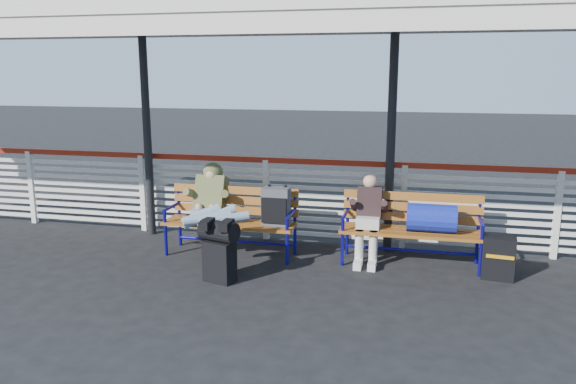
% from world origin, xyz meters
% --- Properties ---
extents(ground, '(60.00, 60.00, 0.00)m').
position_xyz_m(ground, '(0.00, 0.00, 0.00)').
color(ground, black).
rests_on(ground, ground).
extents(fence, '(12.08, 0.08, 1.24)m').
position_xyz_m(fence, '(0.00, 1.90, 0.66)').
color(fence, silver).
rests_on(fence, ground).
extents(canopy, '(12.60, 3.60, 3.16)m').
position_xyz_m(canopy, '(-0.00, 0.87, 3.04)').
color(canopy, silver).
rests_on(canopy, ground).
extents(luggage_stack, '(0.51, 0.37, 0.75)m').
position_xyz_m(luggage_stack, '(-0.08, 0.08, 0.41)').
color(luggage_stack, black).
rests_on(luggage_stack, ground).
extents(bench_left, '(1.80, 0.56, 0.97)m').
position_xyz_m(bench_left, '(-0.03, 1.10, 0.61)').
color(bench_left, '#9E551E').
rests_on(bench_left, ground).
extents(bench_right, '(1.80, 0.56, 0.92)m').
position_xyz_m(bench_right, '(2.26, 1.23, 0.60)').
color(bench_right, '#9E551E').
rests_on(bench_right, ground).
extents(traveler_man, '(0.94, 1.64, 0.77)m').
position_xyz_m(traveler_man, '(-0.42, 0.77, 0.68)').
color(traveler_man, '#8291AE').
rests_on(traveler_man, ground).
extents(companion_person, '(0.32, 0.66, 1.15)m').
position_xyz_m(companion_person, '(1.57, 1.22, 0.60)').
color(companion_person, beige).
rests_on(companion_person, ground).
extents(suitcase_side, '(0.40, 0.27, 0.52)m').
position_xyz_m(suitcase_side, '(3.17, 0.92, 0.26)').
color(suitcase_side, black).
rests_on(suitcase_side, ground).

